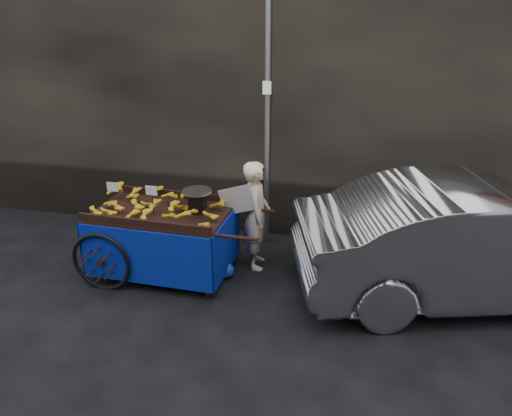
% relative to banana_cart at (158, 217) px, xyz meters
% --- Properties ---
extents(ground, '(80.00, 80.00, 0.00)m').
position_rel_banana_cart_xyz_m(ground, '(0.95, -0.08, -0.83)').
color(ground, black).
rests_on(ground, ground).
extents(building_wall, '(13.50, 2.00, 5.00)m').
position_rel_banana_cart_xyz_m(building_wall, '(1.34, 2.52, 1.67)').
color(building_wall, black).
rests_on(building_wall, ground).
extents(street_pole, '(0.12, 0.10, 4.00)m').
position_rel_banana_cart_xyz_m(street_pole, '(1.25, 1.22, 1.18)').
color(street_pole, slate).
rests_on(street_pole, ground).
extents(banana_cart, '(2.51, 1.28, 1.35)m').
position_rel_banana_cart_xyz_m(banana_cart, '(0.00, 0.00, 0.00)').
color(banana_cart, black).
rests_on(banana_cart, ground).
extents(vendor, '(0.75, 0.63, 1.55)m').
position_rel_banana_cart_xyz_m(vendor, '(1.26, 0.47, -0.05)').
color(vendor, beige).
rests_on(vendor, ground).
extents(plastic_bag, '(0.25, 0.20, 0.23)m').
position_rel_banana_cart_xyz_m(plastic_bag, '(0.91, 0.02, -0.72)').
color(plastic_bag, '#183FB4').
rests_on(plastic_bag, ground).
extents(parked_car, '(4.86, 2.84, 1.51)m').
position_rel_banana_cart_xyz_m(parked_car, '(4.15, 0.34, -0.07)').
color(parked_car, '#A8AAAF').
rests_on(parked_car, ground).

